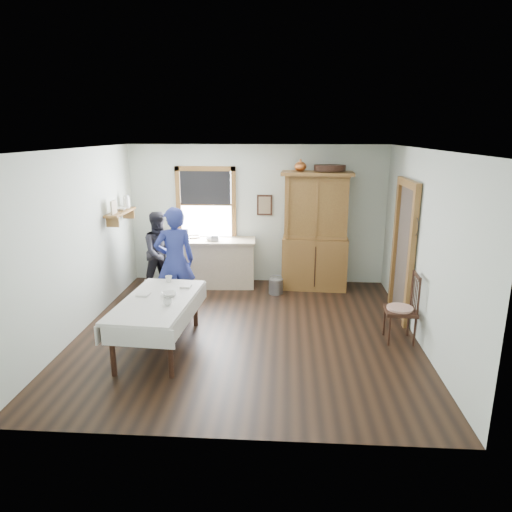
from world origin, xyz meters
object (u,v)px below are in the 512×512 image
object	(u,v)px
dining_table	(159,324)
spindle_chair	(401,308)
work_counter	(214,263)
wicker_basket	(313,283)
china_hutch	(315,231)
pail	(276,286)
figure_dark	(161,255)
woman_blue	(175,265)

from	to	relation	value
dining_table	spindle_chair	distance (m)	3.43
work_counter	wicker_basket	size ratio (longest dim) A/B	4.26
china_hutch	spindle_chair	distance (m)	2.60
china_hutch	dining_table	distance (m)	3.64
pail	figure_dark	size ratio (longest dim) A/B	0.20
wicker_basket	figure_dark	size ratio (longest dim) A/B	0.27
figure_dark	china_hutch	bearing A→B (deg)	-30.76
spindle_chair	figure_dark	world-z (taller)	figure_dark
dining_table	figure_dark	bearing A→B (deg)	103.81
pail	woman_blue	bearing A→B (deg)	-147.19
spindle_chair	woman_blue	bearing A→B (deg)	170.32
work_counter	figure_dark	xyz separation A→B (m)	(-0.92, -0.41, 0.24)
work_counter	dining_table	distance (m)	2.73
wicker_basket	figure_dark	bearing A→B (deg)	-172.87
spindle_chair	wicker_basket	distance (m)	2.50
work_counter	wicker_basket	xyz separation A→B (m)	(1.93, -0.05, -0.35)
spindle_chair	figure_dark	xyz separation A→B (m)	(-3.96, 1.85, 0.20)
dining_table	woman_blue	distance (m)	1.36
pail	wicker_basket	bearing A→B (deg)	25.30
work_counter	woman_blue	distance (m)	1.53
china_hutch	dining_table	bearing A→B (deg)	-127.33
work_counter	wicker_basket	bearing A→B (deg)	-5.05
work_counter	wicker_basket	distance (m)	1.97
wicker_basket	dining_table	bearing A→B (deg)	-130.69
dining_table	figure_dark	distance (m)	2.39
china_hutch	dining_table	size ratio (longest dim) A/B	1.24
woman_blue	figure_dark	xyz separation A→B (m)	(-0.52, 1.03, -0.12)
work_counter	woman_blue	world-z (taller)	woman_blue
china_hutch	figure_dark	size ratio (longest dim) A/B	1.58
woman_blue	figure_dark	size ratio (longest dim) A/B	1.17
work_counter	spindle_chair	xyz separation A→B (m)	(3.04, -2.26, 0.05)
dining_table	figure_dark	world-z (taller)	figure_dark
china_hutch	spindle_chair	xyz separation A→B (m)	(1.10, -2.28, -0.60)
china_hutch	pail	bearing A→B (deg)	-148.18
work_counter	dining_table	world-z (taller)	work_counter
woman_blue	work_counter	bearing A→B (deg)	-129.11
china_hutch	pail	xyz separation A→B (m)	(-0.72, -0.40, -0.97)
pail	wicker_basket	world-z (taller)	pail
china_hutch	figure_dark	distance (m)	2.92
pail	wicker_basket	distance (m)	0.79
spindle_chair	woman_blue	distance (m)	3.55
woman_blue	wicker_basket	bearing A→B (deg)	-172.87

